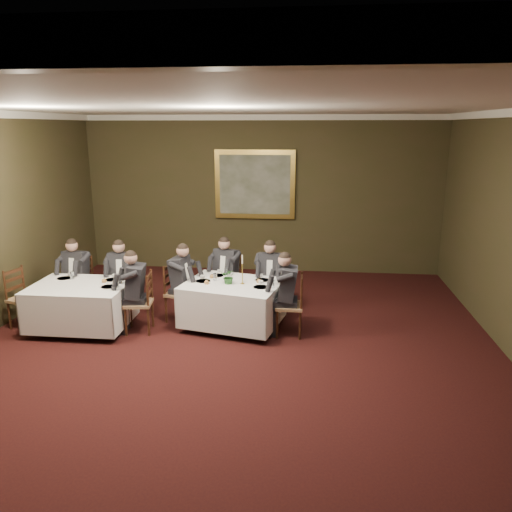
% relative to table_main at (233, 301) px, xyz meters
% --- Properties ---
extents(ground, '(10.00, 10.00, 0.00)m').
position_rel_table_main_xyz_m(ground, '(0.15, -1.52, -0.45)').
color(ground, black).
rests_on(ground, ground).
extents(ceiling, '(8.00, 10.00, 0.10)m').
position_rel_table_main_xyz_m(ceiling, '(0.15, -1.52, 3.05)').
color(ceiling, silver).
rests_on(ceiling, back_wall).
extents(back_wall, '(8.00, 0.10, 3.50)m').
position_rel_table_main_xyz_m(back_wall, '(0.15, 3.48, 1.30)').
color(back_wall, '#38351C').
rests_on(back_wall, ground).
extents(crown_molding, '(8.00, 10.00, 0.12)m').
position_rel_table_main_xyz_m(crown_molding, '(0.15, -1.52, 2.99)').
color(crown_molding, white).
rests_on(crown_molding, back_wall).
extents(table_main, '(1.77, 1.49, 0.67)m').
position_rel_table_main_xyz_m(table_main, '(0.00, 0.00, 0.00)').
color(table_main, black).
rests_on(table_main, ground).
extents(table_second, '(1.56, 1.19, 0.67)m').
position_rel_table_main_xyz_m(table_second, '(-2.45, -0.35, 0.00)').
color(table_second, black).
rests_on(table_second, ground).
extents(chair_main_backleft, '(0.56, 0.54, 1.00)m').
position_rel_table_main_xyz_m(chair_main_backleft, '(-0.23, 0.86, -0.17)').
color(chair_main_backleft, '#97734D').
rests_on(chair_main_backleft, ground).
extents(diner_main_backleft, '(0.54, 0.59, 1.35)m').
position_rel_table_main_xyz_m(diner_main_backleft, '(-0.23, 0.85, 0.06)').
color(diner_main_backleft, black).
rests_on(diner_main_backleft, chair_main_backleft).
extents(chair_main_backright, '(0.46, 0.44, 1.00)m').
position_rel_table_main_xyz_m(chair_main_backright, '(0.57, 0.68, -0.17)').
color(chair_main_backright, '#97734D').
rests_on(chair_main_backright, ground).
extents(diner_main_backright, '(0.43, 0.50, 1.35)m').
position_rel_table_main_xyz_m(diner_main_backright, '(0.57, 0.67, 0.06)').
color(diner_main_backright, black).
rests_on(diner_main_backright, chair_main_backright).
extents(chair_main_endleft, '(0.49, 0.51, 1.00)m').
position_rel_table_main_xyz_m(chair_main_endleft, '(-0.95, 0.21, -0.17)').
color(chair_main_endleft, '#97734D').
rests_on(chair_main_endleft, ground).
extents(diner_main_endleft, '(0.54, 0.48, 1.35)m').
position_rel_table_main_xyz_m(diner_main_endleft, '(-0.94, 0.21, 0.06)').
color(diner_main_endleft, black).
rests_on(diner_main_endleft, chair_main_endleft).
extents(chair_main_endright, '(0.43, 0.44, 1.00)m').
position_rel_table_main_xyz_m(chair_main_endright, '(0.95, -0.21, -0.17)').
color(chair_main_endright, '#97734D').
rests_on(chair_main_endright, ground).
extents(diner_main_endright, '(0.48, 0.42, 1.35)m').
position_rel_table_main_xyz_m(diner_main_endright, '(0.94, -0.21, 0.06)').
color(diner_main_endright, black).
rests_on(diner_main_endright, chair_main_endright).
extents(chair_sec_backleft, '(0.49, 0.48, 1.00)m').
position_rel_table_main_xyz_m(chair_sec_backleft, '(-2.87, 0.45, -0.17)').
color(chair_sec_backleft, '#97734D').
rests_on(chair_sec_backleft, ground).
extents(diner_sec_backleft, '(0.46, 0.53, 1.35)m').
position_rel_table_main_xyz_m(diner_sec_backleft, '(-2.87, 0.44, 0.06)').
color(diner_sec_backleft, black).
rests_on(diner_sec_backleft, chair_sec_backleft).
extents(chair_sec_backright, '(0.47, 0.45, 1.00)m').
position_rel_table_main_xyz_m(chair_sec_backright, '(-2.04, 0.45, -0.17)').
color(chair_sec_backright, '#97734D').
rests_on(chair_sec_backright, ground).
extents(diner_sec_backright, '(0.44, 0.51, 1.35)m').
position_rel_table_main_xyz_m(diner_sec_backright, '(-2.04, 0.44, 0.06)').
color(diner_sec_backright, black).
rests_on(diner_sec_backright, chair_sec_backright).
extents(chair_sec_endright, '(0.48, 0.49, 1.00)m').
position_rel_table_main_xyz_m(chair_sec_endright, '(-1.47, -0.34, -0.17)').
color(chair_sec_endright, '#97734D').
rests_on(chair_sec_endright, ground).
extents(diner_sec_endright, '(0.53, 0.46, 1.35)m').
position_rel_table_main_xyz_m(diner_sec_endright, '(-1.48, -0.35, 0.06)').
color(diner_sec_endright, black).
rests_on(diner_sec_endright, chair_sec_endright).
extents(chair_sec_endleft, '(0.52, 0.53, 1.00)m').
position_rel_table_main_xyz_m(chair_sec_endleft, '(-3.43, -0.35, -0.17)').
color(chair_sec_endleft, '#97734D').
rests_on(chair_sec_endleft, ground).
extents(centerpiece, '(0.27, 0.24, 0.27)m').
position_rel_table_main_xyz_m(centerpiece, '(-0.05, -0.03, 0.45)').
color(centerpiece, '#2D5926').
rests_on(centerpiece, table_main).
extents(candlestick, '(0.07, 0.07, 0.50)m').
position_rel_table_main_xyz_m(candlestick, '(0.17, -0.01, 0.50)').
color(candlestick, gold).
rests_on(candlestick, table_main).
extents(place_setting_table_main, '(0.33, 0.31, 0.14)m').
position_rel_table_main_xyz_m(place_setting_table_main, '(-0.28, 0.43, 0.35)').
color(place_setting_table_main, white).
rests_on(place_setting_table_main, table_main).
extents(place_setting_table_second, '(0.33, 0.31, 0.14)m').
position_rel_table_main_xyz_m(place_setting_table_second, '(-2.82, 0.00, 0.35)').
color(place_setting_table_second, white).
rests_on(place_setting_table_second, table_second).
extents(painting, '(1.80, 0.09, 1.53)m').
position_rel_table_main_xyz_m(painting, '(0.00, 3.41, 1.54)').
color(painting, '#E8C554').
rests_on(painting, back_wall).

